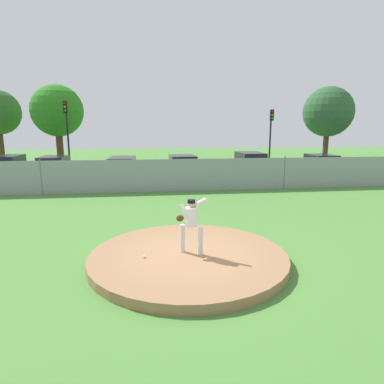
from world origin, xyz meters
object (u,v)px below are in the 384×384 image
at_px(parked_car_white, 54,169).
at_px(traffic_light_near, 67,125).
at_px(parked_car_silver, 123,169).
at_px(traffic_light_far, 271,129).
at_px(parked_car_red, 183,167).
at_px(parked_car_navy, 7,169).
at_px(parked_car_slate, 250,165).
at_px(baseball, 144,257).
at_px(pitcher_youth, 191,220).
at_px(traffic_cone_orange, 96,176).
at_px(parked_car_teal, 321,166).

distance_m(parked_car_white, traffic_light_near, 5.32).
height_order(parked_car_silver, traffic_light_far, traffic_light_far).
relative_size(parked_car_red, parked_car_navy, 0.93).
bearing_deg(parked_car_slate, traffic_light_near, 164.10).
bearing_deg(baseball, parked_car_silver, 96.64).
relative_size(pitcher_youth, parked_car_red, 0.38).
xyz_separation_m(parked_car_red, traffic_cone_orange, (-5.91, -0.09, -0.51)).
xyz_separation_m(pitcher_youth, traffic_light_near, (-7.43, 18.87, 2.55)).
xyz_separation_m(baseball, parked_car_navy, (-9.15, 14.67, 0.55)).
xyz_separation_m(parked_car_red, parked_car_navy, (-11.60, -0.12, 0.07)).
xyz_separation_m(parked_car_teal, parked_car_navy, (-21.86, -0.12, 0.08)).
bearing_deg(traffic_cone_orange, parked_car_slate, 2.47).
bearing_deg(traffic_light_near, parked_car_red, -26.26).
relative_size(baseball, parked_car_silver, 0.02).
bearing_deg(traffic_light_far, baseball, -118.38).
distance_m(parked_car_silver, traffic_light_near, 7.22).
bearing_deg(parked_car_white, traffic_light_far, 15.56).
relative_size(parked_car_red, parked_car_silver, 0.86).
distance_m(parked_car_silver, traffic_light_far, 13.28).
xyz_separation_m(parked_car_white, parked_car_slate, (13.57, 0.57, 0.04)).
xyz_separation_m(parked_car_teal, traffic_cone_orange, (-16.17, -0.08, -0.49)).
xyz_separation_m(baseball, parked_car_white, (-6.15, 14.61, 0.51)).
xyz_separation_m(parked_car_white, parked_car_navy, (-3.01, 0.06, 0.04)).
relative_size(parked_car_teal, parked_car_silver, 0.87).
bearing_deg(pitcher_youth, parked_car_white, 117.16).
relative_size(parked_car_red, traffic_light_near, 0.75).
xyz_separation_m(parked_car_navy, traffic_light_far, (19.53, 4.54, 2.55)).
distance_m(parked_car_navy, traffic_light_near, 6.03).
bearing_deg(parked_car_silver, traffic_light_near, 133.19).
relative_size(baseball, traffic_cone_orange, 0.13).
bearing_deg(parked_car_red, traffic_light_far, 29.09).
height_order(parked_car_navy, parked_car_silver, parked_car_navy).
relative_size(parked_car_slate, traffic_light_near, 0.85).
bearing_deg(parked_car_slate, traffic_light_far, 53.77).
height_order(baseball, parked_car_navy, parked_car_navy).
height_order(parked_car_white, parked_car_slate, parked_car_slate).
relative_size(baseball, traffic_light_near, 0.01).
distance_m(parked_car_teal, parked_car_navy, 21.86).
bearing_deg(traffic_light_far, traffic_light_near, -179.44).
distance_m(pitcher_youth, parked_car_white, 16.22).
bearing_deg(baseball, parked_car_white, 112.81).
relative_size(parked_car_red, traffic_light_far, 0.83).
height_order(parked_car_teal, parked_car_silver, parked_car_silver).
xyz_separation_m(pitcher_youth, parked_car_white, (-7.40, 14.43, -0.37)).
xyz_separation_m(pitcher_youth, parked_car_red, (1.19, 14.61, -0.40)).
xyz_separation_m(parked_car_slate, parked_car_silver, (-9.08, -0.94, -0.06)).
xyz_separation_m(parked_car_red, traffic_light_near, (-8.62, 4.25, 2.95)).
bearing_deg(parked_car_red, parked_car_silver, -172.30).
distance_m(pitcher_youth, traffic_cone_orange, 15.30).
bearing_deg(parked_car_red, pitcher_youth, -94.66).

